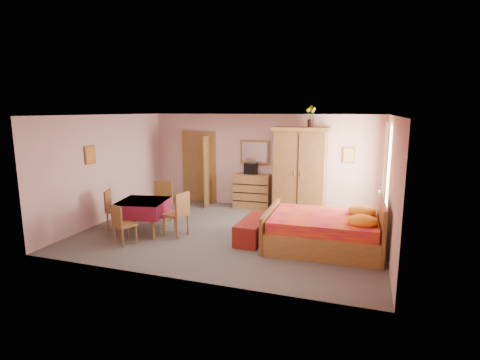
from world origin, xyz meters
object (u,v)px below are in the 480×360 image
(chest_of_drawers, at_px, (252,191))
(chair_north, at_px, (161,203))
(sunflower_vase, at_px, (311,116))
(bed, at_px, (323,221))
(wardrobe, at_px, (300,170))
(dining_table, at_px, (143,217))
(chair_west, at_px, (117,210))
(wall_mirror, at_px, (255,152))
(bench, at_px, (254,229))
(chair_east, at_px, (176,214))
(chair_south, at_px, (125,224))
(stereo, at_px, (251,168))
(floor_lamp, at_px, (277,174))

(chest_of_drawers, bearing_deg, chair_north, -131.39)
(sunflower_vase, relative_size, bed, 0.24)
(wardrobe, distance_m, dining_table, 4.19)
(chair_north, bearing_deg, chair_west, 33.97)
(wall_mirror, bearing_deg, chair_west, -125.71)
(bed, relative_size, chair_west, 2.47)
(wardrobe, height_order, bench, wardrobe)
(chest_of_drawers, bearing_deg, bed, -51.35)
(chest_of_drawers, bearing_deg, chair_east, -110.65)
(wall_mirror, xyz_separation_m, dining_table, (-1.67, -3.09, -1.18))
(chair_south, xyz_separation_m, chair_north, (-0.03, 1.49, 0.09))
(chair_east, bearing_deg, wardrobe, -26.60)
(chair_east, bearing_deg, bench, -67.36)
(wardrobe, relative_size, chair_west, 2.49)
(chair_south, bearing_deg, chair_north, 115.11)
(bench, bearing_deg, dining_table, -171.58)
(bench, bearing_deg, chair_north, 170.78)
(wardrobe, relative_size, chair_east, 2.33)
(dining_table, bearing_deg, sunflower_vase, 41.33)
(stereo, height_order, bench, stereo)
(chair_north, bearing_deg, chest_of_drawers, -138.22)
(wall_mirror, distance_m, wardrobe, 1.42)
(stereo, distance_m, floor_lamp, 0.76)
(chair_east, bearing_deg, chest_of_drawers, -5.18)
(wall_mirror, height_order, dining_table, wall_mirror)
(wardrobe, bearing_deg, stereo, 175.71)
(wardrobe, height_order, chair_west, wardrobe)
(bed, bearing_deg, sunflower_vase, 103.38)
(wall_mirror, distance_m, stereo, 0.48)
(chest_of_drawers, distance_m, chair_north, 2.69)
(stereo, distance_m, chair_north, 2.77)
(chair_north, height_order, chair_west, chair_north)
(wardrobe, distance_m, chair_east, 3.60)
(wardrobe, height_order, chair_south, wardrobe)
(wardrobe, distance_m, sunflower_vase, 1.43)
(chair_north, bearing_deg, wall_mirror, -135.62)
(chair_west, bearing_deg, bed, 73.82)
(bed, xyz_separation_m, bench, (-1.44, -0.03, -0.30))
(bench, height_order, dining_table, dining_table)
(wall_mirror, bearing_deg, wardrobe, -9.10)
(sunflower_vase, xyz_separation_m, dining_table, (-3.23, -2.84, -2.18))
(chair_east, bearing_deg, dining_table, 106.41)
(chest_of_drawers, bearing_deg, chair_west, -133.53)
(bed, relative_size, chair_south, 2.70)
(wall_mirror, distance_m, bench, 3.13)
(chest_of_drawers, relative_size, bench, 0.76)
(chair_south, bearing_deg, floor_lamp, 81.24)
(wall_mirror, xyz_separation_m, floor_lamp, (0.69, -0.19, -0.56))
(floor_lamp, height_order, chair_north, floor_lamp)
(stereo, relative_size, chair_west, 0.37)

